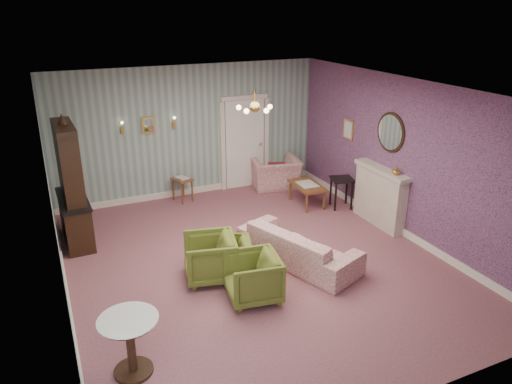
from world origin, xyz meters
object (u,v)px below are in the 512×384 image
sofa_chintz (299,240)px  olive_chair_c (210,256)px  side_table_black (341,193)px  wingback_chair (275,168)px  coffee_table (307,194)px  olive_chair_b (230,256)px  dresser (70,181)px  olive_chair_a (253,275)px  fireplace (380,196)px  pedestal_table (131,346)px

sofa_chintz → olive_chair_c: bearing=64.2°
olive_chair_c → side_table_black: olive_chair_c is taller
wingback_chair → coffee_table: size_ratio=1.17×
olive_chair_b → side_table_black: size_ratio=0.99×
olive_chair_b → sofa_chintz: bearing=101.7°
side_table_black → sofa_chintz: bearing=-139.4°
dresser → coffee_table: 4.80m
sofa_chintz → side_table_black: size_ratio=3.23×
olive_chair_a → wingback_chair: size_ratio=0.71×
wingback_chair → olive_chair_c: bearing=61.0°
dresser → wingback_chair: bearing=10.5°
sofa_chintz → side_table_black: sofa_chintz is taller
dresser → side_table_black: bearing=-9.1°
fireplace → pedestal_table: fireplace is taller
dresser → pedestal_table: (0.24, -3.89, -0.78)m
olive_chair_b → olive_chair_c: olive_chair_c is taller
wingback_chair → sofa_chintz: bearing=81.1°
olive_chair_c → coffee_table: 3.54m
olive_chair_a → pedestal_table: 2.11m
olive_chair_a → coffee_table: size_ratio=0.83×
olive_chair_b → dresser: (-2.13, 2.27, 0.83)m
olive_chair_c → dresser: 2.99m
olive_chair_a → coffee_table: bearing=146.5°
olive_chair_b → wingback_chair: wingback_chair is taller
olive_chair_b → pedestal_table: pedestal_table is taller
sofa_chintz → pedestal_table: (-3.07, -1.50, -0.04)m
coffee_table → side_table_black: (0.59, -0.44, 0.09)m
wingback_chair → fireplace: size_ratio=0.78×
fireplace → pedestal_table: bearing=-157.2°
olive_chair_a → olive_chair_b: (-0.04, 0.79, -0.06)m
olive_chair_c → wingback_chair: bearing=152.7°
olive_chair_a → olive_chair_b: olive_chair_a is taller
olive_chair_c → side_table_black: 3.84m
dresser → pedestal_table: dresser is taller
olive_chair_b → side_table_black: 3.53m
olive_chair_c → fireplace: bearing=112.0°
olive_chair_c → sofa_chintz: 1.52m
wingback_chair → coffee_table: (0.15, -1.24, -0.24)m
wingback_chair → fireplace: 2.83m
coffee_table → pedestal_table: (-4.46, -3.64, 0.14)m
side_table_black → dresser: bearing=172.5°
olive_chair_a → dresser: 3.83m
olive_chair_c → olive_chair_a: bearing=38.8°
dresser → olive_chair_c: bearing=-53.2°
olive_chair_c → pedestal_table: (-1.55, -1.63, -0.02)m
wingback_chair → olive_chair_a: bearing=70.8°
wingback_chair → fireplace: fireplace is taller
olive_chair_a → olive_chair_b: bearing=-168.4°
olive_chair_c → dresser: size_ratio=0.34×
fireplace → sofa_chintz: bearing=-162.2°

